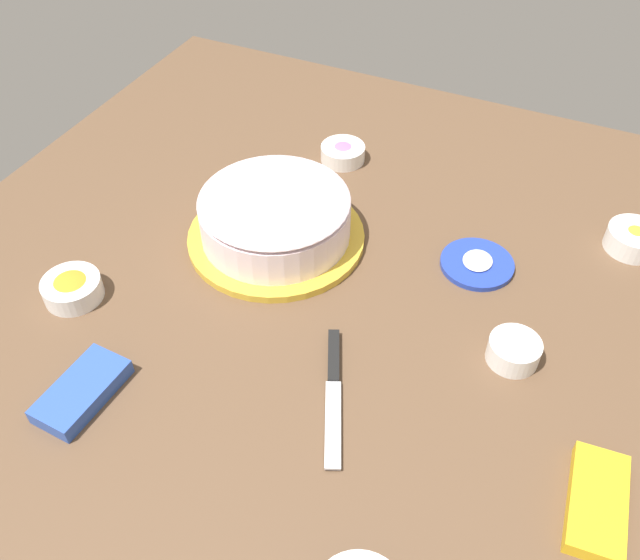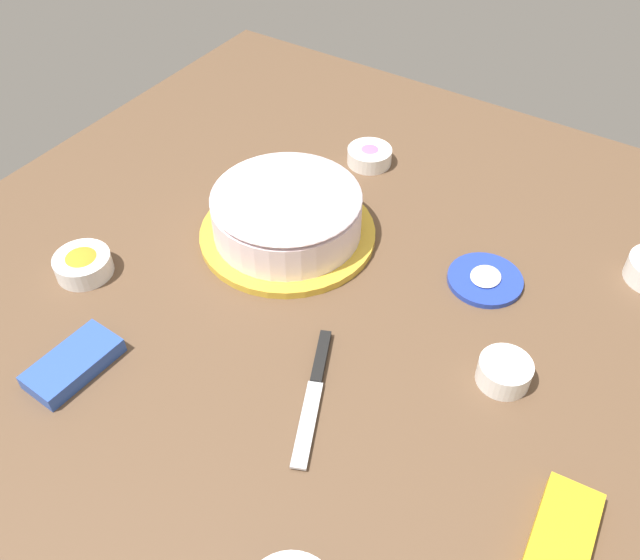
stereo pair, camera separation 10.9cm
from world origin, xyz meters
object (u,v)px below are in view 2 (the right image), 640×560
Objects in this scene: frosting_tub_lid at (485,279)px; sprinkle_bowl_blue at (504,372)px; sprinkle_bowl_pink at (370,155)px; candy_box_lower at (562,538)px; frosted_cake at (287,215)px; sprinkle_bowl_orange at (83,264)px; spreading_knife at (316,383)px; candy_box_upper at (73,363)px.

sprinkle_bowl_blue is at bearing 30.18° from frosting_tub_lid.
sprinkle_bowl_blue is at bearing 49.80° from sprinkle_bowl_pink.
frosting_tub_lid is at bearing -149.95° from candy_box_lower.
frosted_cake reaches higher than sprinkle_bowl_blue.
sprinkle_bowl_pink is 0.94× the size of sprinkle_bowl_orange.
sprinkle_bowl_orange reaches higher than sprinkle_bowl_blue.
sprinkle_bowl_orange is (0.17, -0.68, 0.00)m from sprinkle_bowl_blue.
candy_box_lower is at bearing 46.41° from sprinkle_bowl_pink.
candy_box_upper reaches higher than spreading_knife.
sprinkle_bowl_blue is (0.18, 0.10, 0.01)m from frosting_tub_lid.
sprinkle_bowl_orange is (0.35, -0.58, 0.01)m from frosting_tub_lid.
candy_box_lower is 0.70m from candy_box_upper.
candy_box_upper reaches higher than frosting_tub_lid.
spreading_knife is (0.33, -0.12, -0.00)m from frosting_tub_lid.
candy_box_lower is (0.56, 0.59, -0.01)m from sprinkle_bowl_pink.
sprinkle_bowl_pink is at bearing -157.97° from spreading_knife.
spreading_knife is 0.36m from candy_box_upper.
frosting_tub_lid is 0.68m from sprinkle_bowl_orange.
frosting_tub_lid is at bearing 141.92° from candy_box_upper.
spreading_knife is at bearing -55.06° from sprinkle_bowl_blue.
sprinkle_bowl_pink is at bearing 174.59° from candy_box_upper.
candy_box_upper is (0.17, -0.32, 0.01)m from spreading_knife.
sprinkle_bowl_orange is at bearing -96.02° from candy_box_lower.
spreading_knife is 2.86× the size of sprinkle_bowl_blue.
candy_box_lower is (0.19, 0.15, -0.01)m from sprinkle_bowl_blue.
frosted_cake is at bearing 170.33° from candy_box_upper.
candy_box_lower is at bearing 64.63° from frosted_cake.
sprinkle_bowl_pink is 0.57m from sprinkle_bowl_blue.
spreading_knife is 0.46m from sprinkle_bowl_orange.
frosting_tub_lid is at bearing 59.99° from sprinkle_bowl_pink.
sprinkle_bowl_orange is at bearing -88.18° from spreading_knife.
frosted_cake reaches higher than candy_box_lower.
sprinkle_bowl_pink is at bearing -138.23° from candy_box_lower.
frosted_cake is 0.66m from candy_box_lower.
frosted_cake is 0.35m from sprinkle_bowl_orange.
sprinkle_bowl_pink reaches higher than spreading_knife.
frosted_cake is at bearing -76.36° from frosting_tub_lid.
spreading_knife is 1.51× the size of candy_box_lower.
candy_box_upper is (0.42, -0.09, -0.04)m from frosted_cake.
spreading_knife is 2.35× the size of sprinkle_bowl_orange.
frosting_tub_lid is at bearing 159.88° from spreading_knife.
sprinkle_bowl_blue is (0.37, 0.44, 0.00)m from sprinkle_bowl_pink.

